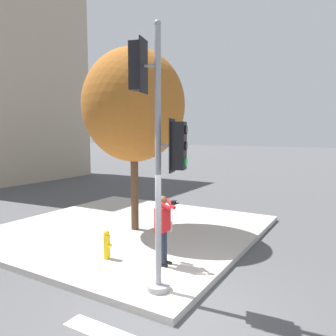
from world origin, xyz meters
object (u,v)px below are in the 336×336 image
Objects in this scene: street_tree at (134,106)px; fire_hydrant at (107,245)px; traffic_signal_pole at (158,141)px; person_photographer at (163,224)px.

fire_hydrant is at bearing -159.52° from street_tree.
street_tree reaches higher than traffic_signal_pole.
street_tree is (3.17, 2.91, 1.01)m from traffic_signal_pole.
person_photographer is (1.16, 0.59, -1.99)m from traffic_signal_pole.
street_tree is at bearing 20.48° from fire_hydrant.
traffic_signal_pole is 7.19× the size of fire_hydrant.
person_photographer is at bearing -130.97° from street_tree.
street_tree is at bearing 49.03° from person_photographer.
street_tree reaches higher than person_photographer.
fire_hydrant is at bearing 106.10° from person_photographer.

